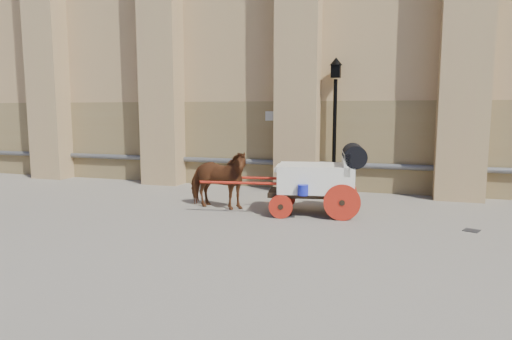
% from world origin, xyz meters
% --- Properties ---
extents(ground, '(90.00, 90.00, 0.00)m').
position_xyz_m(ground, '(0.00, 0.00, 0.00)').
color(ground, slate).
rests_on(ground, ground).
extents(horse, '(2.00, 1.08, 1.62)m').
position_xyz_m(horse, '(-2.47, 0.19, 0.81)').
color(horse, brown).
rests_on(horse, ground).
extents(carriage, '(4.32, 1.78, 1.84)m').
position_xyz_m(carriage, '(0.36, 0.34, 0.99)').
color(carriage, black).
rests_on(carriage, ground).
extents(street_lamp, '(0.41, 0.41, 4.37)m').
position_xyz_m(street_lamp, '(0.22, 3.68, 2.34)').
color(street_lamp, black).
rests_on(street_lamp, ground).
extents(drain_grate_near, '(0.39, 0.39, 0.01)m').
position_xyz_m(drain_grate_near, '(-0.39, -0.11, 0.01)').
color(drain_grate_near, black).
rests_on(drain_grate_near, ground).
extents(drain_grate_far, '(0.42, 0.42, 0.01)m').
position_xyz_m(drain_grate_far, '(3.88, -0.27, 0.01)').
color(drain_grate_far, black).
rests_on(drain_grate_far, ground).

